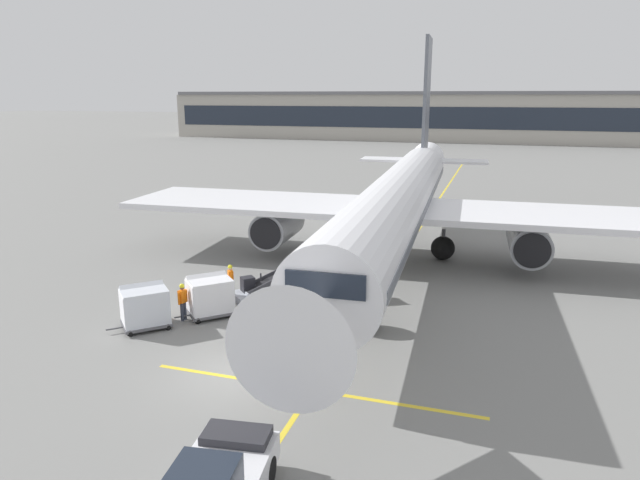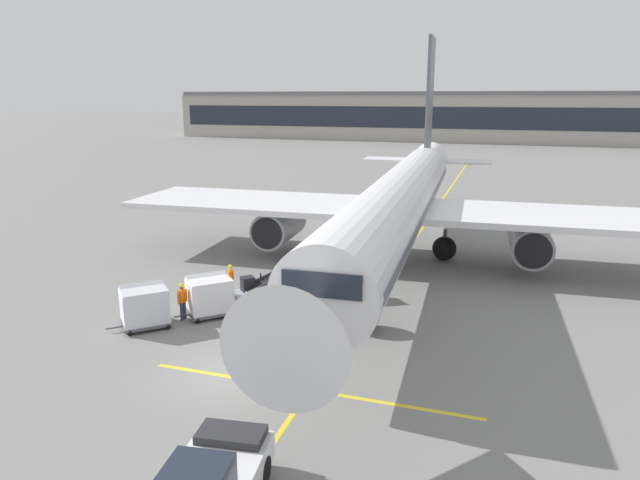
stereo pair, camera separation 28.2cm
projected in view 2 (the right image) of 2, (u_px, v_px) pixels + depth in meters
The scene contains 12 objects.
ground_plane at pixel (230, 373), 20.99m from camera, with size 600.00×600.00×0.00m, color slate.
parked_airplane at pixel (400, 202), 34.42m from camera, with size 34.44×43.97×14.82m.
belt_loader at pixel (274, 287), 27.93m from camera, with size 4.78×4.72×2.58m.
baggage_cart_lead at pixel (209, 295), 26.33m from camera, with size 2.55×2.54×1.91m.
baggage_cart_second at pixel (144, 305), 25.00m from camera, with size 2.55×2.54×1.91m.
ground_crew_by_loader at pixel (182, 299), 25.79m from camera, with size 0.32×0.56×1.74m.
ground_crew_by_carts at pixel (231, 279), 28.63m from camera, with size 0.42×0.47×1.74m.
safety_cone_engine_keepout at pixel (328, 250), 36.49m from camera, with size 0.56×0.56×0.64m.
safety_cone_wingtip at pixel (314, 247), 37.22m from camera, with size 0.56×0.56×0.64m.
apron_guidance_line_lead_in at pixel (397, 264), 34.54m from camera, with size 0.20×110.00×0.01m.
apron_guidance_line_stop_bar at pixel (308, 390), 19.80m from camera, with size 12.00×0.20×0.01m.
terminal_building at pixel (459, 116), 127.98m from camera, with size 131.56×17.06×10.82m.
Camera 2 is at (9.17, -17.11, 9.94)m, focal length 31.99 mm.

